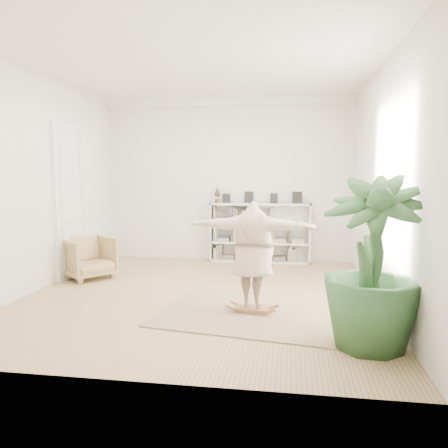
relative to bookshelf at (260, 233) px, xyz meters
name	(u,v)px	position (x,y,z in m)	size (l,w,h in m)	color
floor	(201,295)	(-0.74, -2.82, -0.64)	(6.00, 6.00, 0.00)	#92774B
room_shell	(227,102)	(-0.74, 0.12, 2.87)	(6.00, 6.00, 6.00)	silver
doors	(79,201)	(-3.45, -1.52, 0.76)	(0.09, 1.78, 2.92)	white
bookshelf	(260,233)	(0.00, 0.00, 0.00)	(2.20, 0.35, 1.64)	silver
armchair	(88,258)	(-3.04, -2.02, -0.25)	(0.82, 0.85, 0.77)	tan
rug	(253,312)	(0.16, -3.62, -0.63)	(2.50, 2.00, 0.02)	tan
rocker_board	(253,308)	(0.16, -3.62, -0.57)	(0.52, 0.36, 0.10)	brown
person	(253,252)	(0.16, -3.62, 0.23)	(1.82, 0.50, 1.48)	beige
houseplant	(372,263)	(1.56, -4.64, 0.33)	(1.08, 1.08, 1.93)	#2E572B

